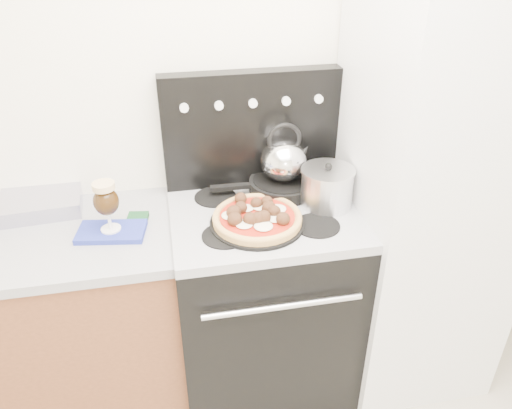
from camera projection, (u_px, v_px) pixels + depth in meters
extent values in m
cube|color=white|center=(230.00, 108.00, 2.13)|extent=(3.50, 0.01, 2.50)
cube|color=brown|center=(8.00, 332.00, 2.12)|extent=(1.45, 0.60, 0.86)
cube|color=black|center=(263.00, 301.00, 2.28)|extent=(0.76, 0.65, 0.88)
cube|color=#ADADB2|center=(264.00, 215.00, 2.05)|extent=(0.76, 0.65, 0.04)
cube|color=black|center=(251.00, 129.00, 2.14)|extent=(0.76, 0.08, 0.50)
cube|color=silver|center=(426.00, 191.00, 2.12)|extent=(0.64, 0.68, 1.90)
cube|color=silver|center=(41.00, 203.00, 2.07)|extent=(0.34, 0.26, 0.06)
cube|color=#2632A0|center=(112.00, 232.00, 1.92)|extent=(0.28, 0.19, 0.02)
cylinder|color=black|center=(257.00, 223.00, 1.95)|extent=(0.42, 0.42, 0.01)
cylinder|color=black|center=(283.00, 185.00, 2.17)|extent=(0.30, 0.30, 0.05)
cylinder|color=silver|center=(327.00, 188.00, 2.04)|extent=(0.27, 0.27, 0.15)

